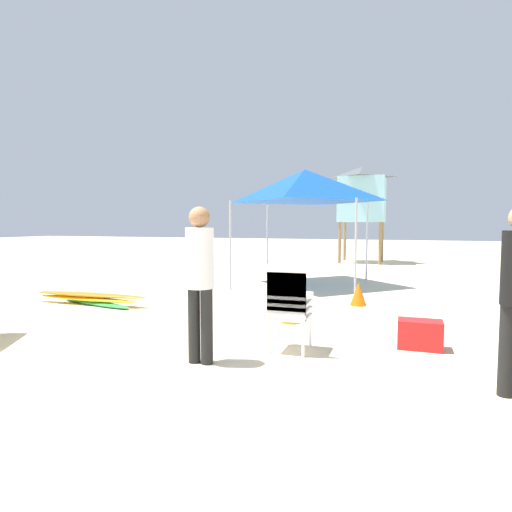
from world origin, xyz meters
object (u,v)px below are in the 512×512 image
object	(u,v)px
lifeguard_tower	(362,194)
cooler_box	(420,334)
lifeguard_near_left	(200,273)
popup_canopy	(305,186)
stacked_plastic_chairs	(289,301)
traffic_cone_far	(292,307)
traffic_cone_near	(358,294)
surfboard_pile	(90,298)

from	to	relation	value
lifeguard_tower	cooler_box	bearing A→B (deg)	-81.31
lifeguard_near_left	popup_canopy	world-z (taller)	popup_canopy
stacked_plastic_chairs	traffic_cone_far	distance (m)	1.72
cooler_box	traffic_cone_near	bearing A→B (deg)	110.92
traffic_cone_near	cooler_box	bearing A→B (deg)	-69.08
lifeguard_near_left	lifeguard_tower	world-z (taller)	lifeguard_tower
popup_canopy	traffic_cone_far	bearing A→B (deg)	-79.89
lifeguard_tower	traffic_cone_near	world-z (taller)	lifeguard_tower
stacked_plastic_chairs	cooler_box	distance (m)	1.77
popup_canopy	traffic_cone_near	size ratio (longest dim) A/B	6.61
lifeguard_tower	cooler_box	xyz separation A→B (m)	(1.88, -12.33, -2.62)
surfboard_pile	popup_canopy	world-z (taller)	popup_canopy
lifeguard_tower	stacked_plastic_chairs	bearing A→B (deg)	-88.51
surfboard_pile	lifeguard_near_left	xyz separation A→B (m)	(3.65, -2.50, 0.91)
surfboard_pile	traffic_cone_far	size ratio (longest dim) A/B	5.21
surfboard_pile	lifeguard_tower	world-z (taller)	lifeguard_tower
surfboard_pile	traffic_cone_near	size ratio (longest dim) A/B	5.62
stacked_plastic_chairs	lifeguard_tower	world-z (taller)	lifeguard_tower
stacked_plastic_chairs	lifeguard_tower	xyz separation A→B (m)	(-0.34, 13.06, 2.15)
cooler_box	traffic_cone_far	bearing A→B (deg)	154.98
lifeguard_near_left	lifeguard_tower	bearing A→B (deg)	87.84
stacked_plastic_chairs	traffic_cone_far	xyz separation A→B (m)	(-0.38, 1.63, -0.41)
lifeguard_tower	traffic_cone_far	world-z (taller)	lifeguard_tower
lifeguard_tower	surfboard_pile	bearing A→B (deg)	-110.32
stacked_plastic_chairs	traffic_cone_far	bearing A→B (deg)	103.03
lifeguard_near_left	cooler_box	distance (m)	2.93
lifeguard_near_left	traffic_cone_far	bearing A→B (deg)	78.34
lifeguard_near_left	lifeguard_tower	size ratio (longest dim) A/B	0.46
surfboard_pile	lifeguard_near_left	distance (m)	4.52
surfboard_pile	lifeguard_tower	distance (m)	12.30
traffic_cone_near	traffic_cone_far	distance (m)	2.03
popup_canopy	lifeguard_tower	xyz separation A→B (m)	(0.82, 7.07, 0.22)
lifeguard_near_left	cooler_box	bearing A→B (deg)	30.84
traffic_cone_far	stacked_plastic_chairs	bearing A→B (deg)	-76.97
surfboard_pile	traffic_cone_near	xyz separation A→B (m)	(5.01, 1.66, 0.10)
lifeguard_near_left	traffic_cone_near	world-z (taller)	lifeguard_near_left
surfboard_pile	traffic_cone_far	distance (m)	4.14
stacked_plastic_chairs	popup_canopy	bearing A→B (deg)	100.91
traffic_cone_near	traffic_cone_far	bearing A→B (deg)	-115.70
popup_canopy	traffic_cone_far	distance (m)	5.01
lifeguard_near_left	lifeguard_tower	xyz separation A→B (m)	(0.52, 13.76, 1.76)
stacked_plastic_chairs	lifeguard_near_left	world-z (taller)	lifeguard_near_left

